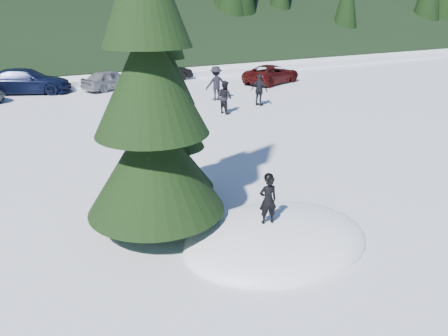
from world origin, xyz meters
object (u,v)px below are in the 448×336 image
spruce_tall (150,93)px  child_skier (268,200)px  adult_0 (225,97)px  car_4 (110,80)px  car_5 (166,72)px  adult_1 (259,90)px  car_6 (272,74)px  spruce_short (171,127)px  car_3 (27,81)px  adult_2 (216,83)px

spruce_tall → child_skier: spruce_tall is taller
spruce_tall → adult_0: 12.34m
car_4 → car_5: size_ratio=0.99×
child_skier → adult_0: bearing=-101.4°
child_skier → car_4: (2.00, 20.52, -0.42)m
adult_1 → car_6: (4.62, 5.49, -0.20)m
spruce_short → car_3: spruce_short is taller
adult_1 → car_5: adult_1 is taller
child_skier → car_3: (-2.73, 21.70, -0.31)m
spruce_tall → car_3: bearing=92.2°
spruce_short → car_6: 19.63m
adult_2 → adult_0: bearing=72.6°
spruce_tall → spruce_short: spruce_tall is taller
car_5 → child_skier: bearing=161.5°
child_skier → adult_1: adult_1 is taller
car_6 → car_5: bearing=31.5°
child_skier → car_5: size_ratio=0.30×
child_skier → adult_0: size_ratio=0.70×
car_5 → car_3: bearing=90.3°
spruce_short → adult_1: size_ratio=3.23×
car_4 → spruce_short: bearing=147.4°
child_skier → adult_1: bearing=-109.2°
car_3 → car_5: bearing=-65.0°
car_6 → adult_1: bearing=119.6°
car_5 → spruce_tall: bearing=155.3°
car_6 → car_3: bearing=54.1°
child_skier → adult_0: adult_0 is taller
spruce_short → adult_1: (8.65, 8.89, -1.27)m
adult_2 → car_6: adult_2 is taller
adult_0 → car_3: size_ratio=0.32×
adult_0 → adult_1: 2.50m
adult_2 → car_5: adult_2 is taller
spruce_short → adult_0: bearing=53.1°
car_3 → car_6: car_3 is taller
spruce_short → adult_2: 13.52m
spruce_short → adult_2: spruce_short is taller
adult_0 → adult_1: (2.43, 0.60, 0.02)m
adult_1 → car_6: bearing=-64.2°
car_3 → car_4: bearing=-81.7°
spruce_short → adult_2: (7.33, 11.30, -1.16)m
car_4 → car_6: (10.30, -3.02, -0.00)m
adult_1 → car_5: (-1.26, 10.12, -0.22)m
spruce_tall → child_skier: 3.47m
adult_2 → car_3: size_ratio=0.37×
child_skier → car_6: child_skier is taller
spruce_tall → adult_2: bearing=56.7°
adult_0 → car_4: (-3.24, 9.12, -0.18)m
adult_2 → car_3: bearing=-35.9°
adult_0 → adult_2: adult_2 is taller
car_6 → child_skier: bearing=124.6°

